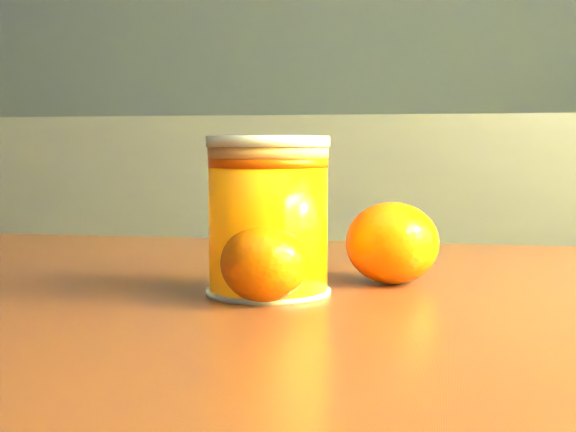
# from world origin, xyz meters

# --- Properties ---
(kitchen_counter) EXTENTS (3.15, 0.60, 0.90)m
(kitchen_counter) POSITION_xyz_m (0.00, 1.45, 0.45)
(kitchen_counter) COLOR #545359
(kitchen_counter) RESTS_ON ground
(table) EXTENTS (0.99, 0.70, 0.74)m
(table) POSITION_xyz_m (0.76, 0.30, 0.64)
(table) COLOR brown
(table) RESTS_ON ground
(juice_glass) EXTENTS (0.09, 0.09, 0.11)m
(juice_glass) POSITION_xyz_m (0.74, 0.31, 0.79)
(juice_glass) COLOR orange
(juice_glass) RESTS_ON table
(orange_front) EXTENTS (0.07, 0.07, 0.05)m
(orange_front) POSITION_xyz_m (0.75, 0.28, 0.77)
(orange_front) COLOR #EE6004
(orange_front) RESTS_ON table
(orange_back) EXTENTS (0.08, 0.08, 0.06)m
(orange_back) POSITION_xyz_m (0.83, 0.37, 0.77)
(orange_back) COLOR #EE6004
(orange_back) RESTS_ON table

